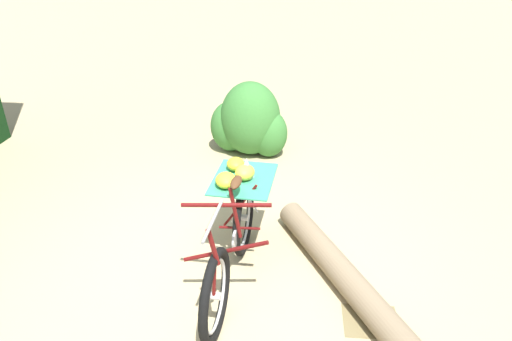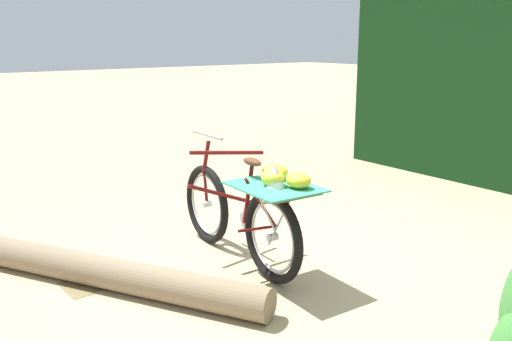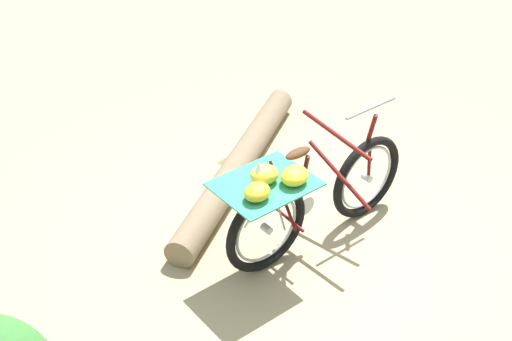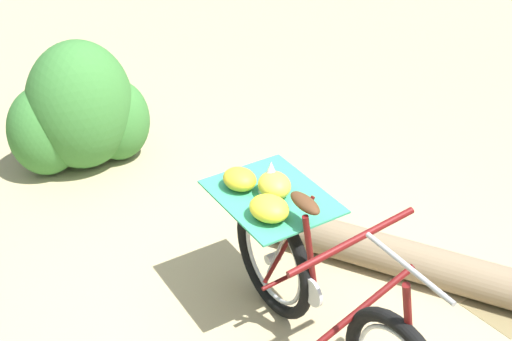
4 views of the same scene
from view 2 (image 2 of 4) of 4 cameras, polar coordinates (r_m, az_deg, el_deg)
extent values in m
plane|color=tan|center=(4.77, 2.15, -9.42)|extent=(60.00, 60.00, 0.00)
torus|color=black|center=(5.12, -5.14, -3.50)|extent=(0.14, 0.73, 0.73)
torus|color=#B7B7BC|center=(5.12, -5.14, -3.50)|extent=(0.08, 0.56, 0.57)
cylinder|color=#B7B7BC|center=(5.12, -5.14, -3.50)|extent=(0.09, 0.07, 0.06)
torus|color=black|center=(4.28, 1.71, -6.92)|extent=(0.14, 0.73, 0.73)
torus|color=#B7B7BC|center=(4.28, 1.71, -6.92)|extent=(0.08, 0.56, 0.57)
cylinder|color=#B7B7BC|center=(4.28, 1.71, -6.92)|extent=(0.09, 0.07, 0.06)
cylinder|color=#590F0F|center=(4.80, -3.31, -2.56)|extent=(0.70, 0.10, 0.30)
cylinder|color=#590F0F|center=(4.65, -2.94, 1.86)|extent=(0.71, 0.10, 0.11)
cylinder|color=#590F0F|center=(4.46, -0.80, -2.37)|extent=(0.12, 0.04, 0.49)
cylinder|color=#590F0F|center=(4.42, 0.27, -6.03)|extent=(0.38, 0.06, 0.05)
cylinder|color=#590F0F|center=(4.32, 0.58, -3.52)|extent=(0.32, 0.06, 0.47)
cylinder|color=#590F0F|center=(5.09, -5.23, -1.86)|extent=(0.05, 0.03, 0.30)
cylinder|color=#590F0F|center=(5.00, -5.19, 1.38)|extent=(0.10, 0.05, 0.30)
cylinder|color=gray|center=(4.94, -5.08, 3.68)|extent=(0.07, 0.52, 0.02)
ellipsoid|color=#4C2D19|center=(4.34, -0.38, 0.91)|extent=(0.11, 0.23, 0.06)
cylinder|color=#B7B7BC|center=(4.56, -1.07, -5.19)|extent=(0.04, 0.16, 0.16)
cylinder|color=#B7B7BC|center=(4.29, 0.99, -4.17)|extent=(0.20, 0.04, 0.39)
cylinder|color=#B7B7BC|center=(4.13, 2.66, -4.90)|extent=(0.24, 0.04, 0.39)
cube|color=brown|center=(4.14, 1.91, -1.91)|extent=(0.50, 0.64, 0.02)
cube|color=#33936B|center=(4.14, 1.91, -1.67)|extent=(0.60, 0.73, 0.01)
ellipsoid|color=yellow|center=(4.32, 1.98, -0.10)|extent=(0.22, 0.25, 0.12)
ellipsoid|color=yellow|center=(4.11, 1.74, -0.72)|extent=(0.23, 0.25, 0.13)
ellipsoid|color=gold|center=(4.06, 4.42, -1.05)|extent=(0.20, 0.22, 0.11)
sphere|color=gold|center=(4.12, 1.30, -0.94)|extent=(0.10, 0.10, 0.10)
cone|color=white|center=(4.07, 2.02, -0.48)|extent=(0.15, 0.15, 0.19)
cylinder|color=#7F6B51|center=(4.38, -14.63, -10.32)|extent=(1.38, 2.42, 0.24)
cube|color=olive|center=(4.55, -16.55, -11.14)|extent=(0.44, 0.36, 0.01)
camera|label=1|loc=(7.02, -21.96, 20.43)|focal=32.16mm
camera|label=3|loc=(5.60, 51.55, 25.86)|focal=47.46mm
camera|label=4|loc=(7.18, 1.02, 21.88)|focal=49.32mm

